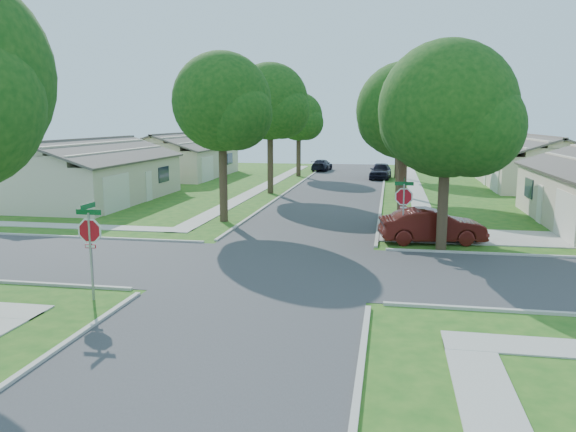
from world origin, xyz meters
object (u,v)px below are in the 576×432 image
(tree_e_mid, at_px, (402,108))
(house_ne_far, at_px, (538,168))
(stop_sign_ne, at_px, (404,199))
(tree_w_mid, at_px, (271,105))
(tree_ne_corner, at_px, (449,116))
(stop_sign_sw, at_px, (90,235))
(car_curb_west, at_px, (322,165))
(tree_e_far, at_px, (399,114))
(tree_w_far, at_px, (299,119))
(house_nw_near, at_px, (89,178))
(car_curb_east, at_px, (380,171))
(car_driveway, at_px, (432,226))
(tree_e_near, at_px, (406,115))
(tree_w_near, at_px, (223,106))
(house_nw_far, at_px, (181,161))

(tree_e_mid, distance_m, house_ne_far, 14.58)
(stop_sign_ne, bearing_deg, tree_e_mid, 89.80)
(tree_w_mid, distance_m, tree_ne_corner, 20.10)
(stop_sign_sw, bearing_deg, car_curb_west, 88.10)
(tree_e_far, height_order, tree_ne_corner, tree_e_far)
(tree_e_far, bearing_deg, stop_sign_ne, -90.10)
(tree_w_far, bearing_deg, house_nw_near, -120.82)
(tree_w_far, bearing_deg, stop_sign_sw, -90.07)
(stop_sign_sw, height_order, car_curb_east, stop_sign_sw)
(stop_sign_ne, xyz_separation_m, car_driveway, (1.30, 0.80, -1.27))
(stop_sign_ne, height_order, car_curb_east, stop_sign_ne)
(tree_w_far, height_order, car_curb_east, tree_w_far)
(tree_w_mid, relative_size, car_curb_east, 2.14)
(tree_e_near, bearing_deg, tree_w_mid, 128.05)
(stop_sign_ne, height_order, tree_e_near, tree_e_near)
(tree_w_near, height_order, tree_ne_corner, tree_w_near)
(tree_e_near, distance_m, tree_ne_corner, 5.06)
(tree_ne_corner, bearing_deg, tree_w_far, 110.28)
(stop_sign_sw, xyz_separation_m, tree_w_far, (0.05, 38.71, 3.48))
(tree_ne_corner, bearing_deg, car_driveway, 105.56)
(tree_e_near, relative_size, tree_w_mid, 0.87)
(tree_e_mid, xyz_separation_m, house_nw_near, (-20.75, -6.01, -4.74))
(tree_w_mid, distance_m, tree_w_far, 13.04)
(tree_e_far, distance_m, tree_w_mid, 16.05)
(tree_e_mid, relative_size, tree_e_far, 1.06)
(stop_sign_sw, bearing_deg, tree_w_far, 89.93)
(stop_sign_sw, relative_size, tree_e_far, 0.34)
(tree_w_mid, xyz_separation_m, house_nw_near, (-11.35, -6.01, -4.97))
(tree_e_far, height_order, house_nw_far, tree_e_far)
(tree_e_mid, distance_m, tree_w_mid, 9.40)
(tree_ne_corner, bearing_deg, tree_e_far, 93.09)
(stop_sign_sw, bearing_deg, tree_e_mid, 69.80)
(tree_w_mid, relative_size, house_ne_far, 0.70)
(stop_sign_ne, bearing_deg, tree_e_far, 89.90)
(tree_w_far, relative_size, car_curb_east, 1.80)
(house_ne_far, bearing_deg, tree_w_mid, -158.83)
(stop_sign_ne, height_order, tree_w_near, tree_w_near)
(tree_w_mid, distance_m, house_nw_near, 13.77)
(tree_e_near, bearing_deg, tree_ne_corner, -71.47)
(tree_e_mid, bearing_deg, tree_w_near, -128.08)
(tree_e_mid, height_order, car_driveway, tree_e_mid)
(tree_w_near, relative_size, house_nw_far, 0.66)
(tree_w_near, relative_size, car_curb_east, 2.01)
(tree_e_far, xyz_separation_m, car_curb_east, (-1.55, -1.06, -5.22))
(tree_e_far, relative_size, tree_ne_corner, 1.01)
(car_driveway, bearing_deg, tree_e_far, -7.14)
(tree_e_mid, bearing_deg, tree_e_near, -90.03)
(house_ne_far, bearing_deg, car_driveway, -113.04)
(car_curb_east, bearing_deg, tree_w_mid, -118.96)
(car_curb_east, bearing_deg, stop_sign_ne, -82.64)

